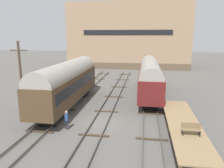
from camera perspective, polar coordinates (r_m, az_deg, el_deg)
The scene contains 11 objects.
ground_plane at distance 21.55m, azimuth -2.99°, elevation -9.94°, with size 200.00×200.00×0.00m, color #56544F.
track_left at distance 22.90m, azimuth -15.02°, elevation -8.61°, with size 2.60×60.00×0.26m.
track_middle at distance 21.49m, azimuth -2.99°, elevation -9.59°, with size 2.60×60.00×0.26m.
track_right at distance 21.12m, azimuth 10.13°, elevation -10.19°, with size 2.60×60.00×0.26m.
train_car_maroon at distance 30.46m, azimuth 9.88°, elevation 2.11°, with size 2.89×15.99×4.98m.
train_car_brown at distance 25.93m, azimuth -11.62°, elevation 0.65°, with size 3.07×15.34×5.32m.
station_platform at distance 19.67m, azimuth 18.16°, elevation -9.83°, with size 2.65×12.81×1.04m.
bench at distance 17.40m, azimuth 19.96°, elevation -10.91°, with size 1.40×0.40×0.91m.
person_worker at distance 20.02m, azimuth -11.81°, elevation -8.75°, with size 0.32×0.32×1.74m.
utility_pole at distance 24.19m, azimuth -22.68°, elevation 1.53°, with size 1.80×0.24×7.72m.
warehouse_building at distance 60.22m, azimuth 4.44°, elevation 12.42°, with size 30.76×12.37×16.43m.
Camera 1 is at (4.07, -19.50, 8.20)m, focal length 35.00 mm.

